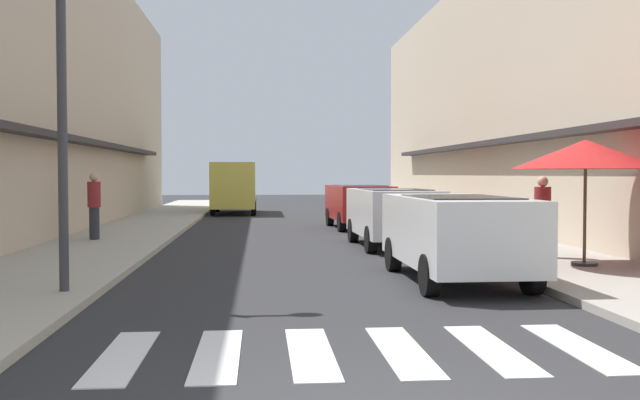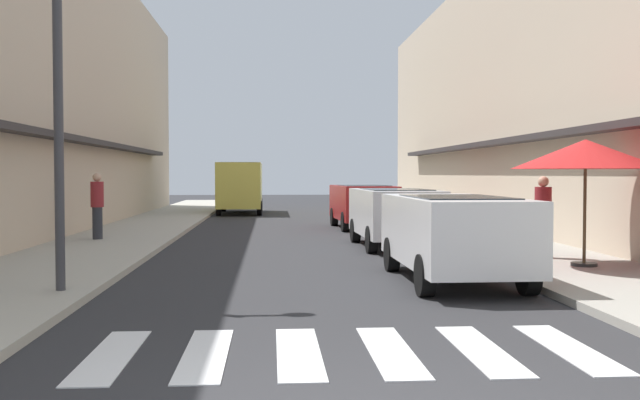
# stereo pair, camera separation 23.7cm
# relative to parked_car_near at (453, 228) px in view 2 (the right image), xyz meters

# --- Properties ---
(ground_plane) EXTENTS (86.27, 86.27, 0.00)m
(ground_plane) POSITION_rel_parked_car_near_xyz_m (-2.33, 8.74, -0.92)
(ground_plane) COLOR #2B2B2D
(sidewalk_left) EXTENTS (3.01, 54.90, 0.12)m
(sidewalk_left) POSITION_rel_parked_car_near_xyz_m (-7.22, 8.74, -0.86)
(sidewalk_left) COLOR #ADA899
(sidewalk_left) RESTS_ON ground_plane
(sidewalk_right) EXTENTS (3.01, 54.90, 0.12)m
(sidewalk_right) POSITION_rel_parked_car_near_xyz_m (2.56, 8.74, -0.86)
(sidewalk_right) COLOR #9E998E
(sidewalk_right) RESTS_ON ground_plane
(building_row_right) EXTENTS (5.50, 37.29, 8.96)m
(building_row_right) POSITION_rel_parked_car_near_xyz_m (6.56, 9.70, 3.55)
(building_row_right) COLOR #C6B299
(building_row_right) RESTS_ON ground_plane
(crosswalk) EXTENTS (5.20, 2.20, 0.01)m
(crosswalk) POSITION_rel_parked_car_near_xyz_m (-2.33, -4.67, -0.92)
(crosswalk) COLOR silver
(crosswalk) RESTS_ON ground_plane
(parked_car_near) EXTENTS (1.84, 4.34, 1.47)m
(parked_car_near) POSITION_rel_parked_car_near_xyz_m (0.00, 0.00, 0.00)
(parked_car_near) COLOR silver
(parked_car_near) RESTS_ON ground_plane
(parked_car_mid) EXTENTS (1.88, 4.15, 1.47)m
(parked_car_mid) POSITION_rel_parked_car_near_xyz_m (0.00, 5.85, -0.00)
(parked_car_mid) COLOR silver
(parked_car_mid) RESTS_ON ground_plane
(parked_car_far) EXTENTS (1.95, 4.17, 1.47)m
(parked_car_far) POSITION_rel_parked_car_near_xyz_m (-0.00, 12.08, -0.00)
(parked_car_far) COLOR maroon
(parked_car_far) RESTS_ON ground_plane
(delivery_van) EXTENTS (2.03, 5.41, 2.37)m
(delivery_van) POSITION_rel_parked_car_near_xyz_m (-4.51, 21.76, 0.48)
(delivery_van) COLOR #D8CC4C
(delivery_van) RESTS_ON ground_plane
(street_lamp) EXTENTS (1.19, 0.28, 4.90)m
(street_lamp) POSITION_rel_parked_car_near_xyz_m (-6.00, -1.17, 2.23)
(street_lamp) COLOR #38383D
(street_lamp) RESTS_ON sidewalk_left
(cafe_umbrella) EXTENTS (2.73, 2.73, 2.37)m
(cafe_umbrella) POSITION_rel_parked_car_near_xyz_m (2.76, 1.06, 1.28)
(cafe_umbrella) COLOR #262626
(cafe_umbrella) RESTS_ON sidewalk_right
(pedestrian_walking_near) EXTENTS (0.34, 0.34, 1.68)m
(pedestrian_walking_near) POSITION_rel_parked_car_near_xyz_m (2.48, 2.40, 0.08)
(pedestrian_walking_near) COLOR #282B33
(pedestrian_walking_near) RESTS_ON sidewalk_right
(pedestrian_walking_far) EXTENTS (0.34, 0.34, 1.75)m
(pedestrian_walking_far) POSITION_rel_parked_car_near_xyz_m (-7.67, 7.35, 0.12)
(pedestrian_walking_far) COLOR #282B33
(pedestrian_walking_far) RESTS_ON sidewalk_left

